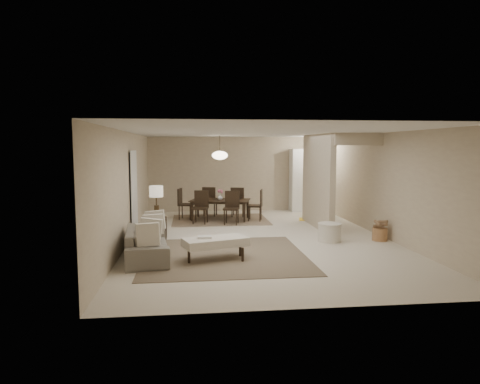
{
  "coord_description": "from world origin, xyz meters",
  "views": [
    {
      "loc": [
        -1.59,
        -9.89,
        2.15
      ],
      "look_at": [
        -0.38,
        0.59,
        1.05
      ],
      "focal_mm": 32.0,
      "sensor_mm": 36.0,
      "label": 1
    }
  ],
  "objects": [
    {
      "name": "side_table",
      "position": [
        -2.4,
        0.24,
        0.25
      ],
      "size": [
        0.46,
        0.46,
        0.5
      ],
      "primitive_type": "cube",
      "rotation": [
        0.0,
        0.0,
        0.02
      ],
      "color": "black",
      "rests_on": "floor"
    },
    {
      "name": "pendant_light",
      "position": [
        -0.73,
        2.67,
        1.92
      ],
      "size": [
        0.46,
        0.46,
        0.71
      ],
      "color": "#43321C",
      "rests_on": "ceiling"
    },
    {
      "name": "partition",
      "position": [
        1.8,
        1.25,
        1.25
      ],
      "size": [
        0.15,
        2.5,
        2.5
      ],
      "primitive_type": "cube",
      "color": "tan",
      "rests_on": "floor"
    },
    {
      "name": "dining_rug",
      "position": [
        -0.73,
        2.67,
        0.01
      ],
      "size": [
        2.8,
        2.1,
        0.01
      ],
      "primitive_type": "cube",
      "color": "#776049",
      "rests_on": "floor"
    },
    {
      "name": "wicker_basket",
      "position": [
        2.75,
        -0.58,
        0.15
      ],
      "size": [
        0.38,
        0.38,
        0.29
      ],
      "primitive_type": "cylinder",
      "rotation": [
        0.0,
        0.0,
        -0.1
      ],
      "color": "#92623A",
      "rests_on": "floor"
    },
    {
      "name": "dining_chairs",
      "position": [
        -0.73,
        2.67,
        0.46
      ],
      "size": [
        2.52,
        2.07,
        0.93
      ],
      "color": "black",
      "rests_on": "dining_rug"
    },
    {
      "name": "living_rug",
      "position": [
        -0.94,
        -1.56,
        0.01
      ],
      "size": [
        3.2,
        3.2,
        0.01
      ],
      "primitive_type": "cube",
      "color": "brown",
      "rests_on": "floor"
    },
    {
      "name": "ottoman_bench",
      "position": [
        -1.14,
        -1.86,
        0.35
      ],
      "size": [
        1.32,
        0.9,
        0.43
      ],
      "rotation": [
        0.0,
        0.0,
        0.32
      ],
      "color": "beige",
      "rests_on": "living_rug"
    },
    {
      "name": "ceiling",
      "position": [
        0.0,
        0.0,
        2.5
      ],
      "size": [
        9.0,
        9.0,
        0.0
      ],
      "primitive_type": "plane",
      "rotation": [
        3.14,
        0.0,
        0.0
      ],
      "color": "white",
      "rests_on": "back_wall"
    },
    {
      "name": "flush_light",
      "position": [
        2.3,
        3.2,
        2.46
      ],
      "size": [
        0.44,
        0.44,
        0.05
      ],
      "primitive_type": "cylinder",
      "color": "white",
      "rests_on": "ceiling"
    },
    {
      "name": "yellow_mat",
      "position": [
        2.07,
        2.4,
        0.01
      ],
      "size": [
        1.01,
        0.76,
        0.01
      ],
      "primitive_type": "cube",
      "rotation": [
        0.0,
        0.0,
        -0.26
      ],
      "color": "yellow",
      "rests_on": "floor"
    },
    {
      "name": "table_lamp",
      "position": [
        -2.4,
        0.24,
        1.06
      ],
      "size": [
        0.32,
        0.32,
        0.76
      ],
      "color": "#43321C",
      "rests_on": "side_table"
    },
    {
      "name": "left_wall",
      "position": [
        -3.0,
        0.0,
        1.25
      ],
      "size": [
        0.0,
        9.0,
        9.0
      ],
      "primitive_type": "plane",
      "rotation": [
        1.57,
        0.0,
        1.57
      ],
      "color": "tan",
      "rests_on": "floor"
    },
    {
      "name": "dining_table",
      "position": [
        -0.73,
        2.67,
        0.3
      ],
      "size": [
        1.9,
        1.35,
        0.6
      ],
      "primitive_type": "imported",
      "rotation": [
        0.0,
        0.0,
        -0.25
      ],
      "color": "black",
      "rests_on": "dining_rug"
    },
    {
      "name": "sofa",
      "position": [
        -2.45,
        -1.56,
        0.29
      ],
      "size": [
        2.07,
        0.98,
        0.58
      ],
      "primitive_type": "imported",
      "rotation": [
        0.0,
        0.0,
        1.67
      ],
      "color": "slate",
      "rests_on": "floor"
    },
    {
      "name": "pantry_cabinet",
      "position": [
        2.35,
        4.15,
        1.05
      ],
      "size": [
        1.2,
        0.55,
        2.1
      ],
      "primitive_type": "cube",
      "color": "white",
      "rests_on": "floor"
    },
    {
      "name": "floor",
      "position": [
        0.0,
        0.0,
        0.0
      ],
      "size": [
        9.0,
        9.0,
        0.0
      ],
      "primitive_type": "plane",
      "color": "beige",
      "rests_on": "ground"
    },
    {
      "name": "back_wall",
      "position": [
        0.0,
        4.5,
        1.25
      ],
      "size": [
        6.0,
        0.0,
        6.0
      ],
      "primitive_type": "plane",
      "rotation": [
        1.57,
        0.0,
        0.0
      ],
      "color": "tan",
      "rests_on": "floor"
    },
    {
      "name": "right_wall",
      "position": [
        3.0,
        0.0,
        1.25
      ],
      "size": [
        0.0,
        9.0,
        9.0
      ],
      "primitive_type": "plane",
      "rotation": [
        1.57,
        0.0,
        -1.57
      ],
      "color": "tan",
      "rests_on": "floor"
    },
    {
      "name": "round_pouf",
      "position": [
        1.56,
        -0.54,
        0.21
      ],
      "size": [
        0.54,
        0.54,
        0.42
      ],
      "primitive_type": "cylinder",
      "color": "beige",
      "rests_on": "floor"
    },
    {
      "name": "doorway",
      "position": [
        -2.97,
        0.6,
        1.02
      ],
      "size": [
        0.04,
        0.9,
        2.04
      ],
      "primitive_type": "cube",
      "color": "black",
      "rests_on": "floor"
    },
    {
      "name": "vase",
      "position": [
        -0.73,
        2.67,
        0.68
      ],
      "size": [
        0.19,
        0.19,
        0.16
      ],
      "primitive_type": "imported",
      "rotation": [
        0.0,
        0.0,
        0.31
      ],
      "color": "silver",
      "rests_on": "dining_table"
    }
  ]
}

